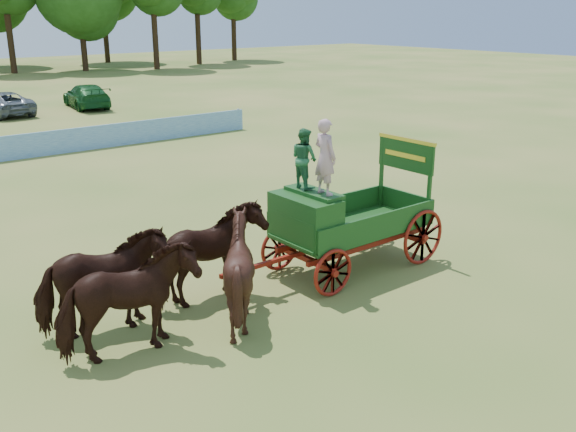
# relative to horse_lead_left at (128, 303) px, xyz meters

# --- Properties ---
(ground) EXTENTS (160.00, 160.00, 0.00)m
(ground) POSITION_rel_horse_lead_left_xyz_m (2.94, -0.08, -1.05)
(ground) COLOR olive
(ground) RESTS_ON ground
(horse_lead_left) EXTENTS (2.61, 1.43, 2.11)m
(horse_lead_left) POSITION_rel_horse_lead_left_xyz_m (0.00, 0.00, 0.00)
(horse_lead_left) COLOR black
(horse_lead_left) RESTS_ON ground
(horse_lead_right) EXTENTS (2.68, 1.64, 2.11)m
(horse_lead_right) POSITION_rel_horse_lead_left_xyz_m (0.00, 1.10, 0.00)
(horse_lead_right) COLOR black
(horse_lead_right) RESTS_ON ground
(horse_wheel_left) EXTENTS (2.22, 2.06, 2.11)m
(horse_wheel_left) POSITION_rel_horse_lead_left_xyz_m (2.40, 0.00, 0.00)
(horse_wheel_left) COLOR black
(horse_wheel_left) RESTS_ON ground
(horse_wheel_right) EXTENTS (2.58, 1.34, 2.11)m
(horse_wheel_right) POSITION_rel_horse_lead_left_xyz_m (2.40, 1.10, 0.00)
(horse_wheel_right) COLOR black
(horse_wheel_right) RESTS_ON ground
(farm_dray) EXTENTS (5.99, 2.00, 3.82)m
(farm_dray) POSITION_rel_horse_lead_left_xyz_m (5.38, 0.55, 0.54)
(farm_dray) COLOR maroon
(farm_dray) RESTS_ON ground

